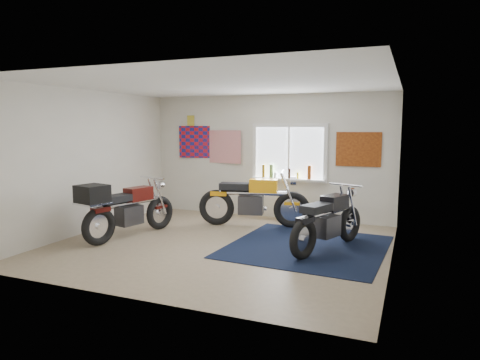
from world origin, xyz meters
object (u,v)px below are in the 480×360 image
at_px(navy_rug, 307,246).
at_px(black_chrome_bike, 328,222).
at_px(yellow_triumph, 253,202).
at_px(maroon_tourer, 124,208).

bearing_deg(navy_rug, black_chrome_bike, -4.95).
relative_size(navy_rug, black_chrome_bike, 1.33).
bearing_deg(black_chrome_bike, yellow_triumph, 78.39).
distance_m(yellow_triumph, black_chrome_bike, 2.03).
bearing_deg(black_chrome_bike, navy_rug, 106.30).
relative_size(yellow_triumph, maroon_tourer, 1.08).
height_order(navy_rug, maroon_tourer, maroon_tourer).
bearing_deg(black_chrome_bike, maroon_tourer, 121.93).
bearing_deg(yellow_triumph, black_chrome_bike, -45.77).
relative_size(black_chrome_bike, maroon_tourer, 0.94).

